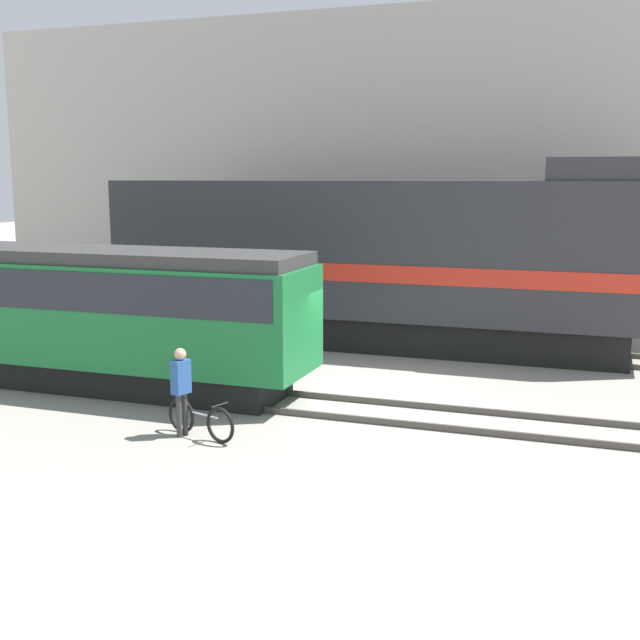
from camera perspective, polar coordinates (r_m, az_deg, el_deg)
ground_plane at (r=19.10m, az=3.10°, el=-5.21°), size 120.00×120.00×0.00m
track_near at (r=17.66m, az=1.69°, el=-6.24°), size 60.00×1.50×0.14m
track_far at (r=24.14m, az=6.69°, el=-1.85°), size 60.00×1.51×0.14m
building_backdrop at (r=30.99m, az=10.01°, el=10.61°), size 36.23×6.00×10.81m
freight_locomotive at (r=24.05m, az=3.90°, el=4.26°), size 16.07×3.04×5.55m
streetcar at (r=20.12m, az=-16.09°, el=0.82°), size 11.09×2.54×3.38m
bicycle at (r=15.96m, az=-8.50°, el=-7.05°), size 1.72×0.69×0.78m
person at (r=15.92m, az=-9.85°, el=-4.41°), size 0.32×0.41×1.78m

